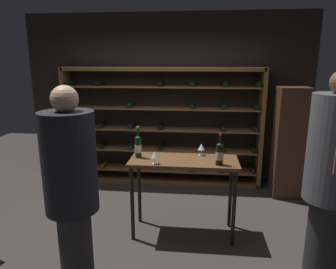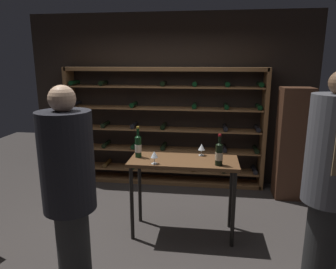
{
  "view_description": "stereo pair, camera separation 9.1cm",
  "coord_description": "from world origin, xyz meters",
  "px_view_note": "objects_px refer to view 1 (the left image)",
  "views": [
    {
      "loc": [
        0.55,
        -3.17,
        2.02
      ],
      "look_at": [
        0.19,
        0.25,
        1.2
      ],
      "focal_mm": 32.57,
      "sensor_mm": 36.0,
      "label": 1
    },
    {
      "loc": [
        0.64,
        -3.16,
        2.02
      ],
      "look_at": [
        0.19,
        0.25,
        1.2
      ],
      "focal_mm": 32.57,
      "sensor_mm": 36.0,
      "label": 2
    }
  ],
  "objects_px": {
    "person_guest_khaki": "(71,184)",
    "wine_bottle_green_slim": "(138,146)",
    "wine_rack": "(162,128)",
    "person_guest_blue_shirt": "(331,174)",
    "wine_bottle_red_label": "(220,153)",
    "wine_glass_stemmed_right": "(155,155)",
    "wine_glass_stemmed_left": "(201,147)",
    "tasting_table": "(184,169)",
    "display_cabinet": "(289,143)"
  },
  "relations": [
    {
      "from": "person_guest_khaki",
      "to": "wine_bottle_green_slim",
      "type": "distance_m",
      "value": 1.12
    },
    {
      "from": "person_guest_khaki",
      "to": "wine_rack",
      "type": "bearing_deg",
      "value": -28.27
    },
    {
      "from": "person_guest_blue_shirt",
      "to": "person_guest_khaki",
      "type": "bearing_deg",
      "value": 172.61
    },
    {
      "from": "wine_bottle_red_label",
      "to": "wine_glass_stemmed_right",
      "type": "distance_m",
      "value": 0.7
    },
    {
      "from": "wine_bottle_red_label",
      "to": "person_guest_khaki",
      "type": "bearing_deg",
      "value": -145.33
    },
    {
      "from": "wine_glass_stemmed_left",
      "to": "wine_glass_stemmed_right",
      "type": "bearing_deg",
      "value": -143.29
    },
    {
      "from": "tasting_table",
      "to": "display_cabinet",
      "type": "height_order",
      "value": "display_cabinet"
    },
    {
      "from": "wine_rack",
      "to": "wine_bottle_red_label",
      "type": "bearing_deg",
      "value": -63.76
    },
    {
      "from": "person_guest_khaki",
      "to": "wine_glass_stemmed_left",
      "type": "relative_size",
      "value": 12.99
    },
    {
      "from": "tasting_table",
      "to": "wine_glass_stemmed_right",
      "type": "height_order",
      "value": "wine_glass_stemmed_right"
    },
    {
      "from": "display_cabinet",
      "to": "wine_bottle_red_label",
      "type": "distance_m",
      "value": 1.8
    },
    {
      "from": "wine_rack",
      "to": "wine_bottle_green_slim",
      "type": "distance_m",
      "value": 1.55
    },
    {
      "from": "wine_rack",
      "to": "wine_bottle_green_slim",
      "type": "height_order",
      "value": "wine_rack"
    },
    {
      "from": "person_guest_blue_shirt",
      "to": "wine_bottle_red_label",
      "type": "xyz_separation_m",
      "value": [
        -0.9,
        0.6,
        -0.03
      ]
    },
    {
      "from": "wine_glass_stemmed_right",
      "to": "wine_bottle_red_label",
      "type": "bearing_deg",
      "value": 3.86
    },
    {
      "from": "display_cabinet",
      "to": "wine_glass_stemmed_right",
      "type": "xyz_separation_m",
      "value": [
        -1.82,
        -1.43,
        0.2
      ]
    },
    {
      "from": "wine_bottle_green_slim",
      "to": "wine_glass_stemmed_right",
      "type": "distance_m",
      "value": 0.31
    },
    {
      "from": "tasting_table",
      "to": "wine_bottle_green_slim",
      "type": "bearing_deg",
      "value": 177.14
    },
    {
      "from": "person_guest_blue_shirt",
      "to": "wine_bottle_green_slim",
      "type": "relative_size",
      "value": 5.32
    },
    {
      "from": "wine_bottle_green_slim",
      "to": "wine_glass_stemmed_right",
      "type": "height_order",
      "value": "wine_bottle_green_slim"
    },
    {
      "from": "person_guest_khaki",
      "to": "wine_glass_stemmed_right",
      "type": "relative_size",
      "value": 12.72
    },
    {
      "from": "tasting_table",
      "to": "wine_glass_stemmed_right",
      "type": "relative_size",
      "value": 8.54
    },
    {
      "from": "wine_rack",
      "to": "wine_glass_stemmed_left",
      "type": "height_order",
      "value": "wine_rack"
    },
    {
      "from": "wine_rack",
      "to": "wine_glass_stemmed_right",
      "type": "relative_size",
      "value": 22.55
    },
    {
      "from": "display_cabinet",
      "to": "wine_glass_stemmed_left",
      "type": "xyz_separation_m",
      "value": [
        -1.32,
        -1.05,
        0.19
      ]
    },
    {
      "from": "wine_glass_stemmed_left",
      "to": "display_cabinet",
      "type": "bearing_deg",
      "value": 38.6
    },
    {
      "from": "wine_rack",
      "to": "wine_glass_stemmed_right",
      "type": "bearing_deg",
      "value": -85.34
    },
    {
      "from": "person_guest_khaki",
      "to": "person_guest_blue_shirt",
      "type": "bearing_deg",
      "value": -101.07
    },
    {
      "from": "display_cabinet",
      "to": "wine_bottle_red_label",
      "type": "xyz_separation_m",
      "value": [
        -1.12,
        -1.38,
        0.22
      ]
    },
    {
      "from": "wine_rack",
      "to": "person_guest_blue_shirt",
      "type": "height_order",
      "value": "person_guest_blue_shirt"
    },
    {
      "from": "display_cabinet",
      "to": "wine_glass_stemmed_right",
      "type": "distance_m",
      "value": 2.33
    },
    {
      "from": "wine_rack",
      "to": "wine_bottle_red_label",
      "type": "relative_size",
      "value": 9.46
    },
    {
      "from": "tasting_table",
      "to": "person_guest_khaki",
      "type": "relative_size",
      "value": 0.67
    },
    {
      "from": "person_guest_blue_shirt",
      "to": "wine_bottle_red_label",
      "type": "relative_size",
      "value": 5.67
    },
    {
      "from": "person_guest_blue_shirt",
      "to": "display_cabinet",
      "type": "height_order",
      "value": "person_guest_blue_shirt"
    },
    {
      "from": "tasting_table",
      "to": "wine_bottle_red_label",
      "type": "height_order",
      "value": "wine_bottle_red_label"
    },
    {
      "from": "wine_rack",
      "to": "wine_glass_stemmed_left",
      "type": "bearing_deg",
      "value": -64.84
    },
    {
      "from": "person_guest_khaki",
      "to": "wine_bottle_red_label",
      "type": "relative_size",
      "value": 5.33
    },
    {
      "from": "wine_glass_stemmed_right",
      "to": "display_cabinet",
      "type": "bearing_deg",
      "value": 38.08
    },
    {
      "from": "tasting_table",
      "to": "person_guest_khaki",
      "type": "xyz_separation_m",
      "value": [
        -0.89,
        -1.03,
        0.2
      ]
    },
    {
      "from": "person_guest_blue_shirt",
      "to": "wine_glass_stemmed_right",
      "type": "relative_size",
      "value": 13.52
    },
    {
      "from": "wine_bottle_green_slim",
      "to": "wine_glass_stemmed_left",
      "type": "bearing_deg",
      "value": 12.45
    },
    {
      "from": "wine_bottle_red_label",
      "to": "wine_rack",
      "type": "bearing_deg",
      "value": 116.24
    },
    {
      "from": "person_guest_khaki",
      "to": "display_cabinet",
      "type": "xyz_separation_m",
      "value": [
        2.41,
        2.27,
        -0.18
      ]
    },
    {
      "from": "person_guest_blue_shirt",
      "to": "wine_glass_stemmed_right",
      "type": "height_order",
      "value": "person_guest_blue_shirt"
    },
    {
      "from": "wine_rack",
      "to": "wine_bottle_red_label",
      "type": "height_order",
      "value": "wine_rack"
    },
    {
      "from": "wine_glass_stemmed_left",
      "to": "wine_rack",
      "type": "bearing_deg",
      "value": 115.16
    },
    {
      "from": "display_cabinet",
      "to": "person_guest_khaki",
      "type": "bearing_deg",
      "value": -136.71
    },
    {
      "from": "display_cabinet",
      "to": "wine_bottle_green_slim",
      "type": "xyz_separation_m",
      "value": [
        -2.05,
        -1.21,
        0.23
      ]
    },
    {
      "from": "wine_rack",
      "to": "wine_glass_stemmed_right",
      "type": "height_order",
      "value": "wine_rack"
    }
  ]
}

